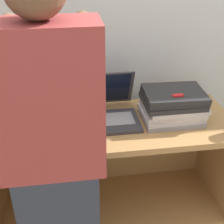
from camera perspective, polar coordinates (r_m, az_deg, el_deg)
name	(u,v)px	position (r m, az deg, el deg)	size (l,w,h in m)	color
wall_back	(101,9)	(1.92, -2.11, 18.37)	(8.00, 0.05, 2.40)	silver
cart	(109,161)	(2.01, -0.63, -8.95)	(1.44, 0.55, 0.64)	#A87A47
laptop_open	(108,110)	(1.80, -0.66, 0.31)	(0.33, 0.36, 0.25)	#333338
laptop_stack_left	(44,116)	(1.72, -12.30, -0.79)	(0.36, 0.28, 0.15)	slate
laptop_stack_right	(173,105)	(1.80, 11.01, 1.21)	(0.35, 0.27, 0.18)	gray
person	(55,162)	(1.31, -10.44, -8.91)	(0.40, 0.52, 1.53)	#2D3342
inventory_tag	(178,95)	(1.71, 11.98, 3.00)	(0.06, 0.02, 0.01)	red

